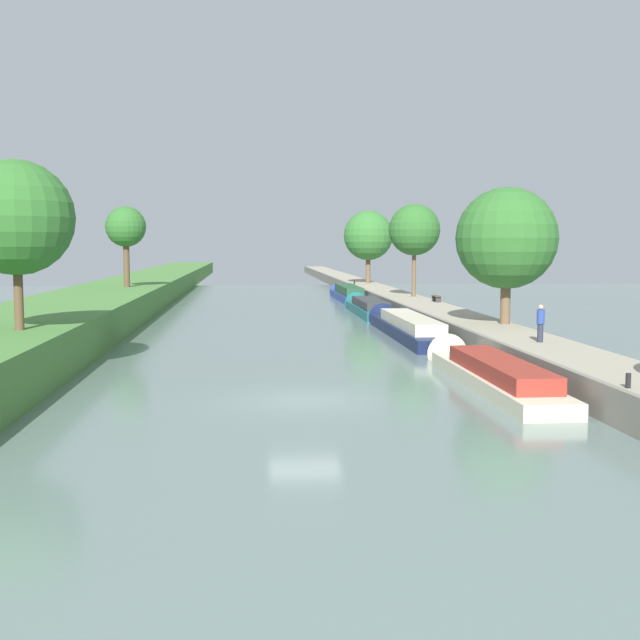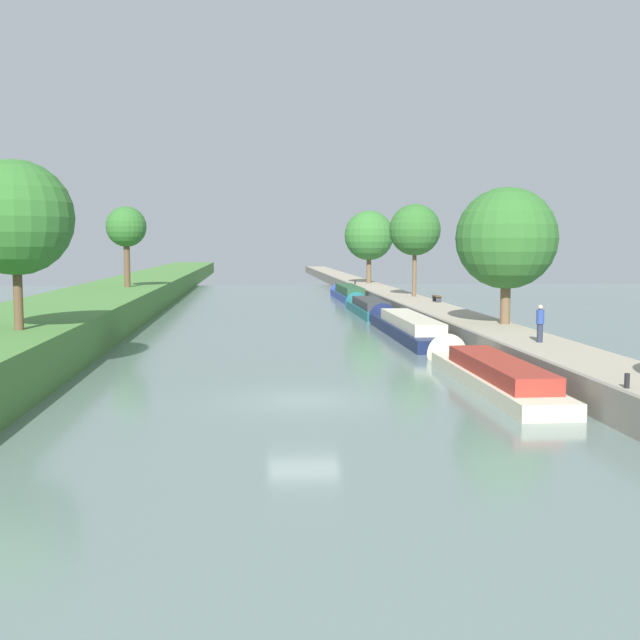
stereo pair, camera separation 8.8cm
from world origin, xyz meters
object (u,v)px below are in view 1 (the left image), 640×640
narrowboat_cream (488,371)px  mooring_bollard_far (354,282)px  narrowboat_teal (367,307)px  park_bench (436,297)px  mooring_bollard_near (628,381)px  narrowboat_navy (405,326)px  narrowboat_blue (347,294)px  person_walking (541,323)px

narrowboat_cream → mooring_bollard_far: bearing=87.9°
narrowboat_teal → park_bench: bearing=-36.9°
narrowboat_teal → mooring_bollard_near: (2.06, -39.64, 0.87)m
narrowboat_navy → mooring_bollard_far: (2.01, 38.75, 0.82)m
narrowboat_cream → park_bench: park_bench is taller
narrowboat_navy → narrowboat_cream: bearing=-90.0°
narrowboat_cream → narrowboat_blue: (0.27, 47.93, 0.13)m
narrowboat_teal → narrowboat_blue: (0.33, 15.88, 0.10)m
narrowboat_blue → mooring_bollard_far: bearing=77.0°
person_walking → mooring_bollard_far: size_ratio=3.69×
person_walking → park_bench: size_ratio=1.11×
narrowboat_navy → narrowboat_teal: (-0.04, 15.37, -0.05)m
person_walking → park_bench: bearing=87.2°
narrowboat_teal → narrowboat_navy: bearing=-89.8°
narrowboat_navy → mooring_bollard_far: size_ratio=37.15×
narrowboat_navy → narrowboat_teal: narrowboat_navy is taller
narrowboat_navy → narrowboat_teal: bearing=90.2°
mooring_bollard_near → narrowboat_navy: bearing=94.7°
person_walking → park_bench: (1.22, 24.87, -0.53)m
narrowboat_blue → mooring_bollard_near: bearing=-88.2°
narrowboat_teal → narrowboat_blue: size_ratio=0.85×
narrowboat_cream → narrowboat_teal: size_ratio=0.98×
mooring_bollard_near → mooring_bollard_far: 63.02m
narrowboat_teal → narrowboat_cream: bearing=-89.9°
mooring_bollard_far → park_bench: bearing=-84.3°
mooring_bollard_far → person_walking: bearing=-88.4°
narrowboat_teal → mooring_bollard_near: mooring_bollard_near is taller
narrowboat_cream → narrowboat_blue: size_ratio=0.84×
narrowboat_teal → park_bench: size_ratio=9.16×
person_walking → narrowboat_teal: bearing=97.0°
mooring_bollard_near → mooring_bollard_far: (0.00, 63.02, 0.00)m
mooring_bollard_far → narrowboat_blue: bearing=-103.0°
park_bench → person_walking: bearing=-92.8°
narrowboat_teal → person_walking: person_walking is taller
narrowboat_cream → mooring_bollard_far: size_ratio=29.95×
narrowboat_navy → person_walking: size_ratio=10.07×
mooring_bollard_near → narrowboat_blue: bearing=91.8°
narrowboat_cream → narrowboat_navy: narrowboat_navy is taller
narrowboat_navy → narrowboat_teal: 15.37m
narrowboat_cream → person_walking: person_walking is taller
person_walking → mooring_bollard_near: person_walking is taller
mooring_bollard_near → mooring_bollard_far: size_ratio=1.00×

